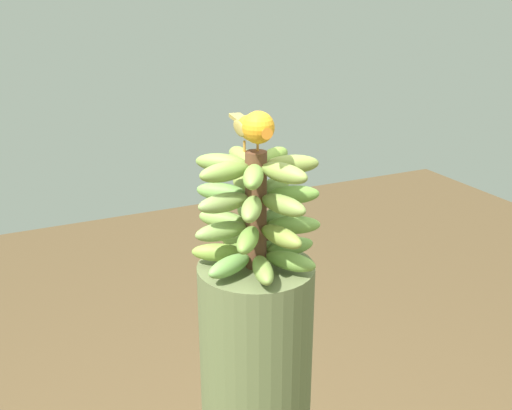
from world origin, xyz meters
The scene contains 2 objects.
banana_bunch centered at (0.00, 0.00, 1.50)m, with size 0.27×0.27×0.25m.
perched_bird centered at (-0.01, 0.01, 1.68)m, with size 0.23×0.07×0.09m.
Camera 1 is at (-1.03, 0.48, 1.94)m, focal length 42.03 mm.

